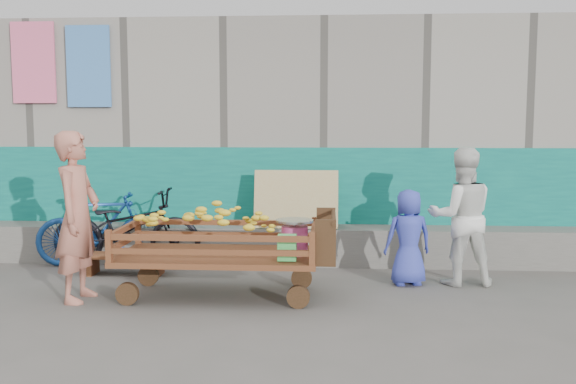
# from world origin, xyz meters

# --- Properties ---
(ground) EXTENTS (80.00, 80.00, 0.00)m
(ground) POSITION_xyz_m (0.00, 0.00, 0.00)
(ground) COLOR #55534D
(ground) RESTS_ON ground
(building_wall) EXTENTS (12.00, 3.50, 3.00)m
(building_wall) POSITION_xyz_m (-0.00, 4.05, 1.47)
(building_wall) COLOR gray
(building_wall) RESTS_ON ground
(banana_cart) EXTENTS (2.12, 0.97, 0.90)m
(banana_cart) POSITION_xyz_m (-0.43, 0.80, 0.61)
(banana_cart) COLOR brown
(banana_cart) RESTS_ON ground
(bench) EXTENTS (0.95, 0.28, 0.24)m
(bench) POSITION_xyz_m (-1.59, 1.62, 0.17)
(bench) COLOR brown
(bench) RESTS_ON ground
(vendor_man) EXTENTS (0.42, 0.61, 1.64)m
(vendor_man) POSITION_xyz_m (-1.71, 0.59, 0.82)
(vendor_man) COLOR #B96D58
(vendor_man) RESTS_ON ground
(woman) EXTENTS (0.74, 0.59, 1.45)m
(woman) POSITION_xyz_m (2.09, 1.45, 0.72)
(woman) COLOR white
(woman) RESTS_ON ground
(child) EXTENTS (0.55, 0.42, 1.02)m
(child) POSITION_xyz_m (1.53, 1.39, 0.51)
(child) COLOR #3642B4
(child) RESTS_ON ground
(bicycle_dark) EXTENTS (1.78, 0.66, 0.93)m
(bicycle_dark) POSITION_xyz_m (-1.71, 2.05, 0.46)
(bicycle_dark) COLOR black
(bicycle_dark) RESTS_ON ground
(bicycle_blue) EXTENTS (1.58, 0.71, 0.92)m
(bicycle_blue) POSITION_xyz_m (-2.02, 2.05, 0.46)
(bicycle_blue) COLOR navy
(bicycle_blue) RESTS_ON ground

